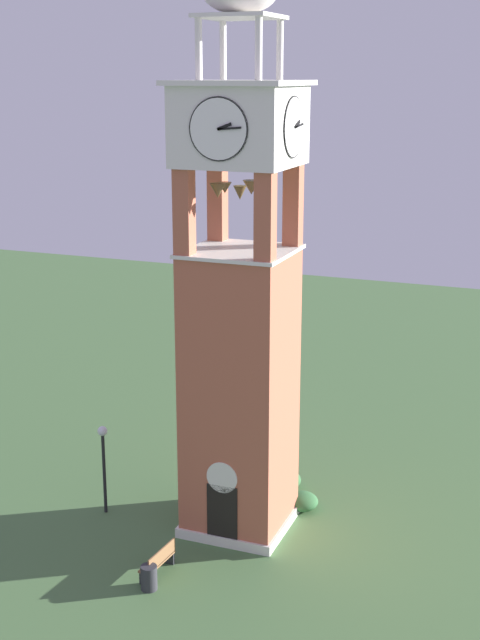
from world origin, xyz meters
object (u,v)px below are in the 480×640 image
object	(u,v)px
lamp_post	(103,452)
trash_bin	(149,578)
park_bench	(159,561)
clock_tower	(240,319)

from	to	relation	value
lamp_post	trash_bin	size ratio (longest dim) A/B	4.23
lamp_post	park_bench	bearing A→B (deg)	-39.70
clock_tower	trash_bin	size ratio (longest dim) A/B	23.48
clock_tower	park_bench	xyz separation A→B (m)	(-1.22, -4.04, -7.15)
clock_tower	trash_bin	bearing A→B (deg)	-103.01
park_bench	lamp_post	xyz separation A→B (m)	(-3.71, 3.08, 1.90)
park_bench	trash_bin	size ratio (longest dim) A/B	2.04
clock_tower	park_bench	distance (m)	8.30
park_bench	trash_bin	bearing A→B (deg)	-84.10
trash_bin	lamp_post	bearing A→B (deg)	133.94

